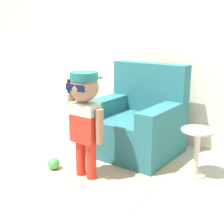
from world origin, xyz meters
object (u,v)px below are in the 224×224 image
at_px(side_table, 197,148).
at_px(armchair, 137,123).
at_px(toy_ball, 54,164).
at_px(person_child, 85,109).

bearing_deg(side_table, armchair, 166.98).
relative_size(side_table, toy_ball, 3.79).
xyz_separation_m(armchair, person_child, (-0.05, -0.86, 0.35)).
relative_size(armchair, toy_ball, 8.07).
distance_m(side_table, toy_ball, 1.49).
distance_m(armchair, person_child, 0.93).
bearing_deg(toy_ball, person_child, 11.63).
distance_m(person_child, toy_ball, 0.75).
xyz_separation_m(armchair, toy_ball, (-0.44, -0.94, -0.29)).
relative_size(person_child, toy_ball, 8.16).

